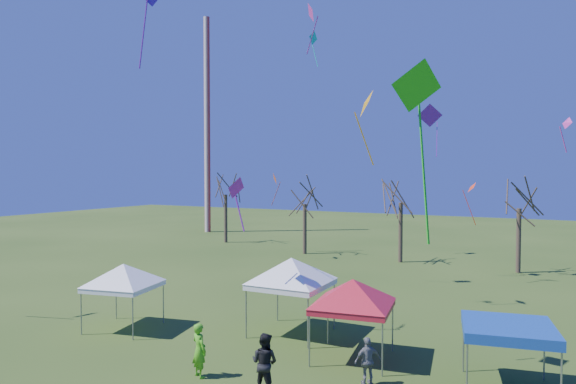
% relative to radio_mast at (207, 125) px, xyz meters
% --- Properties ---
extents(ground, '(140.00, 140.00, 0.00)m').
position_rel_radio_mast_xyz_m(ground, '(28.00, -34.00, -12.50)').
color(ground, '#2D4616').
rests_on(ground, ground).
extents(radio_mast, '(0.70, 0.70, 25.00)m').
position_rel_radio_mast_xyz_m(radio_mast, '(0.00, 0.00, 0.00)').
color(radio_mast, silver).
rests_on(radio_mast, ground).
extents(tree_0, '(3.83, 3.83, 8.44)m').
position_rel_radio_mast_xyz_m(tree_0, '(7.15, -6.62, -6.01)').
color(tree_0, '#3D2D21').
rests_on(tree_0, ground).
extents(tree_1, '(3.42, 3.42, 7.54)m').
position_rel_radio_mast_xyz_m(tree_1, '(17.23, -9.35, -6.71)').
color(tree_1, '#3D2D21').
rests_on(tree_1, ground).
extents(tree_2, '(3.71, 3.71, 8.18)m').
position_rel_radio_mast_xyz_m(tree_2, '(25.63, -9.62, -6.21)').
color(tree_2, '#3D2D21').
rests_on(tree_2, ground).
extents(tree_3, '(3.59, 3.59, 7.91)m').
position_rel_radio_mast_xyz_m(tree_3, '(34.03, -9.96, -6.42)').
color(tree_3, '#3D2D21').
rests_on(tree_3, ground).
extents(tent_white_west, '(3.73, 3.73, 3.36)m').
position_rel_radio_mast_xyz_m(tent_white_west, '(19.34, -32.17, -9.79)').
color(tent_white_west, gray).
rests_on(tent_white_west, ground).
extents(tent_white_mid, '(4.31, 4.31, 3.80)m').
position_rel_radio_mast_xyz_m(tent_white_mid, '(26.27, -29.30, -9.43)').
color(tent_white_mid, gray).
rests_on(tent_white_mid, ground).
extents(tent_red, '(3.89, 3.89, 3.47)m').
position_rel_radio_mast_xyz_m(tent_red, '(29.69, -30.92, -9.70)').
color(tent_red, gray).
rests_on(tent_red, ground).
extents(tent_blue, '(3.22, 3.22, 2.16)m').
position_rel_radio_mast_xyz_m(tent_blue, '(35.06, -31.30, -10.52)').
color(tent_blue, gray).
rests_on(tent_blue, ground).
extents(person_grey, '(0.93, 0.91, 1.57)m').
position_rel_radio_mast_xyz_m(person_grey, '(30.95, -32.89, -11.72)').
color(person_grey, slate).
rests_on(person_grey, ground).
extents(person_dark, '(0.93, 0.73, 1.90)m').
position_rel_radio_mast_xyz_m(person_dark, '(28.25, -34.98, -11.55)').
color(person_dark, black).
rests_on(person_dark, ground).
extents(person_green, '(0.79, 0.67, 1.84)m').
position_rel_radio_mast_xyz_m(person_green, '(25.67, -34.95, -11.58)').
color(person_green, '#4DB51D').
rests_on(person_green, ground).
extents(kite_2, '(0.62, 1.19, 2.91)m').
position_rel_radio_mast_xyz_m(kite_2, '(18.48, -10.46, 5.42)').
color(kite_2, '#0DCFC4').
rests_on(kite_2, ground).
extents(kite_24, '(0.88, 1.03, 2.64)m').
position_rel_radio_mast_xyz_m(kite_24, '(25.35, -25.35, 2.41)').
color(kite_24, '#EF359D').
rests_on(kite_24, ground).
extents(kite_13, '(0.99, 1.05, 2.64)m').
position_rel_radio_mast_xyz_m(kite_13, '(16.37, -13.00, -6.06)').
color(kite_13, '#E94C0C').
rests_on(kite_13, ground).
extents(kite_11, '(1.61, 1.00, 3.32)m').
position_rel_radio_mast_xyz_m(kite_11, '(29.29, -16.45, -2.00)').
color(kite_11, '#6518AC').
rests_on(kite_11, ground).
extents(kite_27, '(0.96, 1.20, 2.64)m').
position_rel_radio_mast_xyz_m(kite_27, '(30.44, -31.80, -3.18)').
color(kite_27, orange).
rests_on(kite_27, ground).
extents(kite_19, '(0.79, 0.82, 2.14)m').
position_rel_radio_mast_xyz_m(kite_19, '(36.78, -13.75, -2.62)').
color(kite_19, '#D22E9E').
rests_on(kite_19, ground).
extents(kite_5, '(1.49, 1.50, 4.35)m').
position_rel_radio_mast_xyz_m(kite_5, '(33.37, -36.64, -3.54)').
color(kite_5, green).
rests_on(kite_5, ground).
extents(kite_22, '(1.06, 1.13, 2.96)m').
position_rel_radio_mast_xyz_m(kite_22, '(31.27, -12.83, -6.61)').
color(kite_22, red).
rests_on(kite_22, ground).
extents(kite_1, '(0.60, 1.03, 2.22)m').
position_rel_radio_mast_xyz_m(kite_1, '(25.03, -31.74, -6.16)').
color(kite_1, purple).
rests_on(kite_1, ground).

